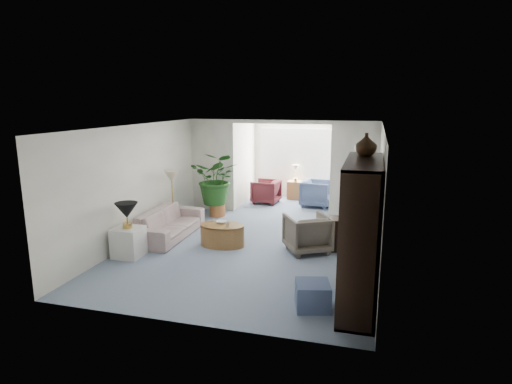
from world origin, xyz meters
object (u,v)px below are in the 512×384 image
(coffee_cup, at_px, (227,224))
(sunroom_table, at_px, (295,190))
(cabinet_urn, at_px, (366,144))
(wingback_chair, at_px, (307,233))
(side_table_dark, at_px, (344,234))
(coffee_table, at_px, (222,235))
(entertainment_cabinet, at_px, (361,233))
(floor_lamp, at_px, (172,176))
(end_table, at_px, (129,242))
(sunroom_chair_blue, at_px, (317,193))
(framed_picture, at_px, (379,175))
(coffee_bowl, at_px, (221,222))
(sofa, at_px, (170,223))
(plant_pot, at_px, (217,210))
(ottoman, at_px, (313,295))
(table_lamp, at_px, (127,210))
(sunroom_chair_maroon, at_px, (266,191))

(coffee_cup, distance_m, sunroom_table, 4.83)
(coffee_cup, distance_m, cabinet_urn, 3.51)
(wingback_chair, bearing_deg, side_table_dark, 172.85)
(coffee_table, relative_size, entertainment_cabinet, 0.44)
(floor_lamp, bearing_deg, end_table, -89.24)
(coffee_cup, height_order, sunroom_chair_blue, sunroom_chair_blue)
(side_table_dark, bearing_deg, framed_picture, -49.32)
(coffee_bowl, bearing_deg, sofa, 173.39)
(sunroom_chair_blue, bearing_deg, side_table_dark, -159.13)
(coffee_table, distance_m, plant_pot, 2.37)
(sofa, xyz_separation_m, sunroom_chair_blue, (2.78, 3.70, 0.07))
(coffee_cup, relative_size, sunroom_chair_blue, 0.12)
(floor_lamp, height_order, wingback_chair, floor_lamp)
(coffee_table, height_order, coffee_cup, coffee_cup)
(sunroom_table, bearing_deg, end_table, -111.08)
(framed_picture, distance_m, side_table_dark, 1.66)
(coffee_bowl, distance_m, side_table_dark, 2.55)
(entertainment_cabinet, height_order, cabinet_urn, cabinet_urn)
(coffee_cup, relative_size, wingback_chair, 0.12)
(ottoman, bearing_deg, plant_pot, 125.23)
(sofa, relative_size, wingback_chair, 2.58)
(framed_picture, xyz_separation_m, sofa, (-4.42, 0.54, -1.39))
(entertainment_cabinet, relative_size, plant_pot, 5.41)
(wingback_chair, height_order, side_table_dark, wingback_chair)
(sofa, distance_m, coffee_table, 1.36)
(coffee_cup, height_order, plant_pot, coffee_cup)
(floor_lamp, xyz_separation_m, coffee_bowl, (1.51, -0.79, -0.77))
(floor_lamp, distance_m, ottoman, 5.05)
(entertainment_cabinet, bearing_deg, side_table_dark, 99.36)
(table_lamp, distance_m, coffee_table, 2.02)
(sunroom_chair_maroon, relative_size, sunroom_table, 1.37)
(coffee_bowl, relative_size, wingback_chair, 0.25)
(framed_picture, height_order, sunroom_chair_maroon, framed_picture)
(side_table_dark, xyz_separation_m, sunroom_chair_blue, (-1.02, 3.53, 0.05))
(end_table, height_order, ottoman, end_table)
(framed_picture, bearing_deg, entertainment_cabinet, -98.19)
(table_lamp, relative_size, side_table_dark, 0.67)
(sofa, bearing_deg, framed_picture, -98.10)
(coffee_cup, bearing_deg, wingback_chair, 7.71)
(end_table, relative_size, ottoman, 1.19)
(framed_picture, height_order, coffee_bowl, framed_picture)
(framed_picture, height_order, sunroom_chair_blue, framed_picture)
(table_lamp, distance_m, entertainment_cabinet, 4.46)
(plant_pot, bearing_deg, ottoman, -54.77)
(coffee_cup, bearing_deg, floor_lamp, 149.86)
(coffee_bowl, bearing_deg, end_table, -141.04)
(entertainment_cabinet, bearing_deg, sunroom_chair_blue, 103.52)
(wingback_chair, xyz_separation_m, sunroom_table, (-1.07, 4.58, -0.10))
(sunroom_chair_blue, bearing_deg, coffee_bowl, 163.41)
(sofa, relative_size, entertainment_cabinet, 0.99)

